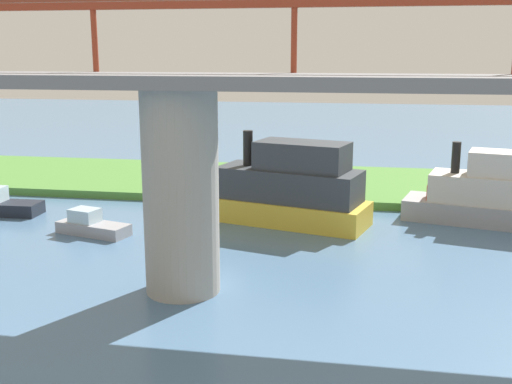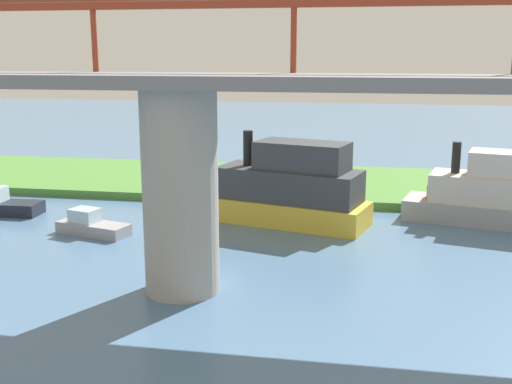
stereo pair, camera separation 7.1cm
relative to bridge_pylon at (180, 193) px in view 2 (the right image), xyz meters
name	(u,v)px [view 2 (the right image)]	position (x,y,z in m)	size (l,w,h in m)	color
ground_plane	(250,205)	(-0.06, -14.37, -4.00)	(160.00, 160.00, 0.00)	#4C7093
grassy_bank	(266,182)	(-0.06, -20.37, -3.75)	(80.00, 12.00, 0.50)	#4C8438
bridge_pylon	(180,193)	(0.00, 0.00, 0.00)	(2.93, 2.93, 8.00)	#9E998E
bridge_span	(177,74)	(0.00, -0.02, 4.50)	(57.39, 4.30, 3.25)	slate
person_on_bank	(250,176)	(0.51, -17.51, -2.80)	(0.50, 0.50, 1.39)	#2D334C
mooring_post	(348,190)	(-6.01, -15.36, -3.02)	(0.20, 0.20, 0.96)	brown
skiff_small	(286,190)	(-2.70, -10.85, -2.14)	(10.32, 5.78, 5.01)	gold
riverboat_paddlewheel	(492,195)	(-13.93, -12.53, -2.36)	(9.13, 4.92, 4.44)	#99999E
pontoon_yellow	(91,225)	(6.98, -6.82, -3.53)	(4.15, 2.38, 1.31)	#99999E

